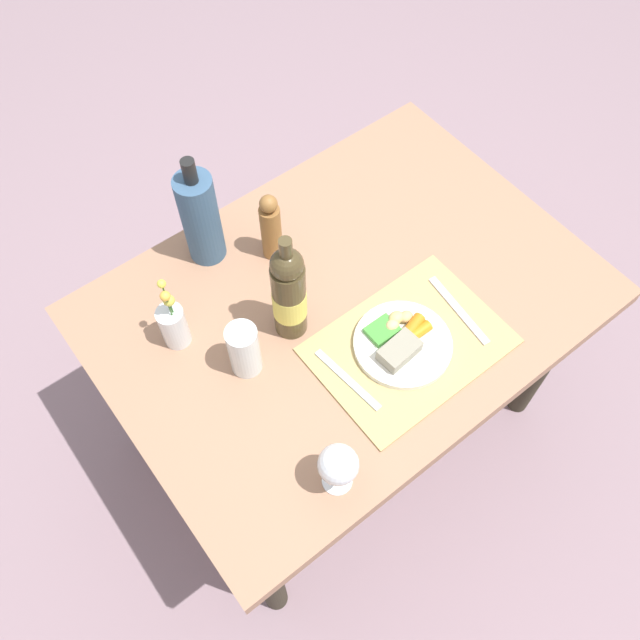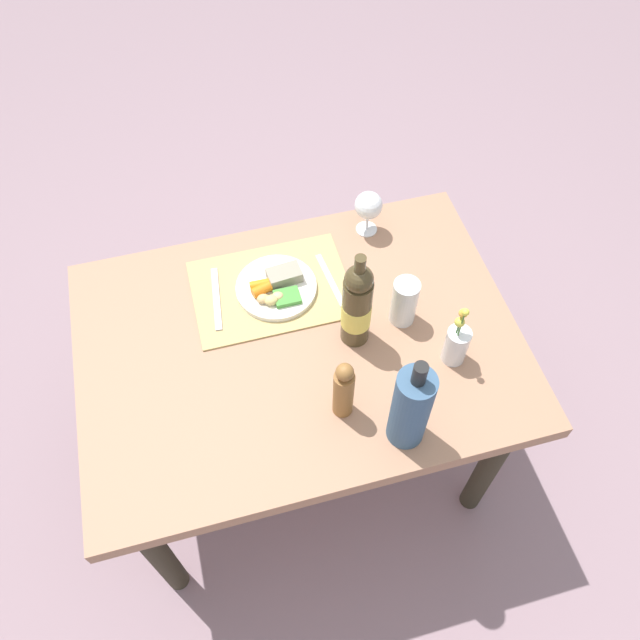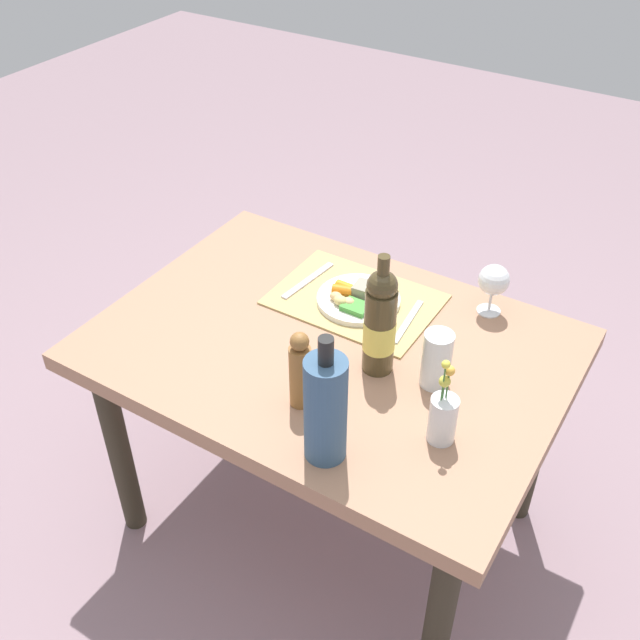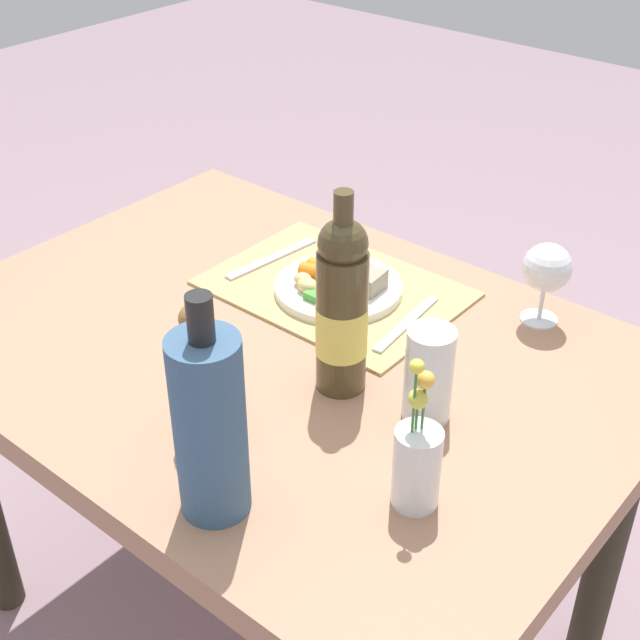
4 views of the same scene
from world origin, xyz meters
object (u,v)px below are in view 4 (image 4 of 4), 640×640
(dining_table, at_px, (280,387))
(pepper_mill, at_px, (199,370))
(knife, at_px, (272,258))
(cooler_bottle, at_px, (210,425))
(wine_bottle, at_px, (342,309))
(wine_glass, at_px, (547,269))
(fork, at_px, (407,323))
(water_tumbler, at_px, (428,380))
(dinner_plate, at_px, (337,285))
(flower_vase, at_px, (417,462))

(dining_table, bearing_deg, pepper_mill, 104.16)
(knife, relative_size, cooler_bottle, 0.67)
(wine_bottle, bearing_deg, dining_table, -8.55)
(cooler_bottle, bearing_deg, wine_glass, -99.48)
(pepper_mill, height_order, cooler_bottle, cooler_bottle)
(fork, bearing_deg, pepper_mill, 72.84)
(dining_table, xyz_separation_m, water_tumbler, (-0.29, -0.00, 0.16))
(dining_table, distance_m, dinner_plate, 0.21)
(wine_glass, bearing_deg, cooler_bottle, 80.52)
(knife, bearing_deg, cooler_bottle, 132.21)
(knife, height_order, wine_glass, wine_glass)
(knife, height_order, pepper_mill, pepper_mill)
(water_tumbler, bearing_deg, flower_vase, 119.41)
(dining_table, height_order, pepper_mill, pepper_mill)
(fork, bearing_deg, dining_table, 45.84)
(dinner_plate, xyz_separation_m, wine_glass, (-0.31, -0.16, 0.08))
(fork, height_order, water_tumbler, water_tumbler)
(pepper_mill, bearing_deg, fork, -101.26)
(wine_glass, bearing_deg, pepper_mill, 66.87)
(dining_table, xyz_separation_m, cooler_bottle, (-0.18, 0.32, 0.22))
(water_tumbler, xyz_separation_m, flower_vase, (-0.09, 0.15, 0.00))
(cooler_bottle, xyz_separation_m, wine_bottle, (0.04, -0.30, 0.00))
(wine_glass, bearing_deg, dining_table, 48.64)
(dining_table, height_order, water_tumbler, water_tumbler)
(knife, height_order, flower_vase, flower_vase)
(knife, bearing_deg, flower_vase, 154.87)
(dining_table, relative_size, fork, 6.00)
(wine_glass, bearing_deg, wine_bottle, 67.71)
(water_tumbler, bearing_deg, knife, -21.70)
(wine_bottle, relative_size, water_tumbler, 2.19)
(pepper_mill, distance_m, wine_glass, 0.61)
(dinner_plate, distance_m, flower_vase, 0.52)
(water_tumbler, bearing_deg, dining_table, 0.01)
(flower_vase, bearing_deg, fork, -53.36)
(pepper_mill, xyz_separation_m, wine_bottle, (-0.09, -0.20, 0.04))
(wine_glass, bearing_deg, water_tumbler, 89.14)
(dining_table, relative_size, wine_glass, 8.13)
(wine_glass, height_order, water_tumbler, water_tumbler)
(fork, relative_size, cooler_bottle, 0.62)
(dining_table, height_order, fork, fork)
(fork, relative_size, pepper_mill, 0.96)
(fork, height_order, pepper_mill, pepper_mill)
(fork, distance_m, water_tumbler, 0.24)
(dining_table, xyz_separation_m, knife, (0.19, -0.19, 0.10))
(fork, relative_size, wine_bottle, 0.60)
(dining_table, bearing_deg, flower_vase, 157.74)
(dining_table, bearing_deg, dinner_plate, -83.69)
(wine_bottle, xyz_separation_m, water_tumbler, (-0.14, -0.02, -0.07))
(knife, distance_m, water_tumbler, 0.52)
(dinner_plate, height_order, flower_vase, flower_vase)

